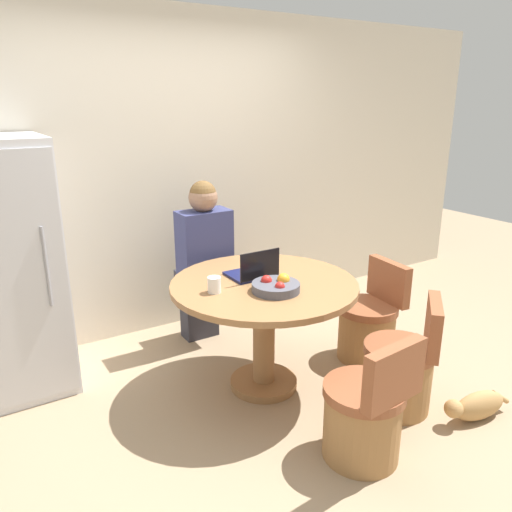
{
  "coord_description": "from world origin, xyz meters",
  "views": [
    {
      "loc": [
        -1.56,
        -2.29,
        1.91
      ],
      "look_at": [
        0.1,
        0.35,
        0.92
      ],
      "focal_mm": 35.0,
      "sensor_mm": 36.0,
      "label": 1
    }
  ],
  "objects_px": {
    "dining_table": "(264,306)",
    "chair_near_camera": "(365,416)",
    "chair_right_side": "(369,326)",
    "chair_near_right_corner": "(401,371)",
    "person_seated": "(203,255)",
    "fruit_bowl": "(276,286)",
    "laptop": "(253,272)",
    "cat": "(476,406)",
    "refrigerator": "(6,269)"
  },
  "relations": [
    {
      "from": "chair_near_camera",
      "to": "laptop",
      "type": "relative_size",
      "value": 2.56
    },
    {
      "from": "dining_table",
      "to": "chair_near_camera",
      "type": "bearing_deg",
      "value": -85.07
    },
    {
      "from": "dining_table",
      "to": "chair_near_camera",
      "type": "height_order",
      "value": "dining_table"
    },
    {
      "from": "chair_near_camera",
      "to": "chair_right_side",
      "type": "relative_size",
      "value": 1.0
    },
    {
      "from": "laptop",
      "to": "dining_table",
      "type": "bearing_deg",
      "value": 96.27
    },
    {
      "from": "fruit_bowl",
      "to": "person_seated",
      "type": "bearing_deg",
      "value": 90.64
    },
    {
      "from": "refrigerator",
      "to": "laptop",
      "type": "relative_size",
      "value": 5.76
    },
    {
      "from": "refrigerator",
      "to": "laptop",
      "type": "xyz_separation_m",
      "value": [
        1.4,
        -0.79,
        -0.04
      ]
    },
    {
      "from": "refrigerator",
      "to": "chair_near_camera",
      "type": "bearing_deg",
      "value": -50.58
    },
    {
      "from": "chair_near_camera",
      "to": "chair_near_right_corner",
      "type": "relative_size",
      "value": 1.0
    },
    {
      "from": "person_seated",
      "to": "laptop",
      "type": "relative_size",
      "value": 4.51
    },
    {
      "from": "chair_right_side",
      "to": "chair_near_right_corner",
      "type": "bearing_deg",
      "value": -21.49
    },
    {
      "from": "chair_near_right_corner",
      "to": "fruit_bowl",
      "type": "relative_size",
      "value": 2.51
    },
    {
      "from": "dining_table",
      "to": "chair_near_camera",
      "type": "relative_size",
      "value": 1.63
    },
    {
      "from": "dining_table",
      "to": "fruit_bowl",
      "type": "bearing_deg",
      "value": -98.26
    },
    {
      "from": "chair_near_camera",
      "to": "chair_right_side",
      "type": "bearing_deg",
      "value": -140.0
    },
    {
      "from": "chair_near_camera",
      "to": "cat",
      "type": "height_order",
      "value": "chair_near_camera"
    },
    {
      "from": "chair_right_side",
      "to": "person_seated",
      "type": "xyz_separation_m",
      "value": [
        -0.93,
        0.91,
        0.47
      ]
    },
    {
      "from": "refrigerator",
      "to": "chair_near_camera",
      "type": "relative_size",
      "value": 2.25
    },
    {
      "from": "chair_near_right_corner",
      "to": "fruit_bowl",
      "type": "height_order",
      "value": "fruit_bowl"
    },
    {
      "from": "dining_table",
      "to": "chair_near_right_corner",
      "type": "xyz_separation_m",
      "value": [
        0.6,
        -0.67,
        -0.34
      ]
    },
    {
      "from": "chair_near_right_corner",
      "to": "laptop",
      "type": "bearing_deg",
      "value": -93.94
    },
    {
      "from": "fruit_bowl",
      "to": "refrigerator",
      "type": "bearing_deg",
      "value": 141.85
    },
    {
      "from": "laptop",
      "to": "person_seated",
      "type": "bearing_deg",
      "value": -88.09
    },
    {
      "from": "chair_near_camera",
      "to": "person_seated",
      "type": "bearing_deg",
      "value": -91.16
    },
    {
      "from": "laptop",
      "to": "cat",
      "type": "bearing_deg",
      "value": 128.93
    },
    {
      "from": "chair_right_side",
      "to": "person_seated",
      "type": "relative_size",
      "value": 0.57
    },
    {
      "from": "chair_near_right_corner",
      "to": "laptop",
      "type": "distance_m",
      "value": 1.14
    },
    {
      "from": "chair_near_right_corner",
      "to": "dining_table",
      "type": "bearing_deg",
      "value": -90.0
    },
    {
      "from": "chair_right_side",
      "to": "refrigerator",
      "type": "bearing_deg",
      "value": -108.21
    },
    {
      "from": "chair_right_side",
      "to": "dining_table",
      "type": "bearing_deg",
      "value": -90.0
    },
    {
      "from": "dining_table",
      "to": "fruit_bowl",
      "type": "relative_size",
      "value": 4.09
    },
    {
      "from": "refrigerator",
      "to": "chair_right_side",
      "type": "xyz_separation_m",
      "value": [
        2.3,
        -0.99,
        -0.59
      ]
    },
    {
      "from": "laptop",
      "to": "cat",
      "type": "xyz_separation_m",
      "value": [
        0.92,
        -1.13,
        -0.71
      ]
    },
    {
      "from": "person_seated",
      "to": "fruit_bowl",
      "type": "height_order",
      "value": "person_seated"
    },
    {
      "from": "chair_near_right_corner",
      "to": "person_seated",
      "type": "height_order",
      "value": "person_seated"
    },
    {
      "from": "refrigerator",
      "to": "cat",
      "type": "height_order",
      "value": "refrigerator"
    },
    {
      "from": "refrigerator",
      "to": "fruit_bowl",
      "type": "xyz_separation_m",
      "value": [
        1.38,
        -1.09,
        -0.04
      ]
    },
    {
      "from": "person_seated",
      "to": "fruit_bowl",
      "type": "xyz_separation_m",
      "value": [
        0.01,
        -1.0,
        0.07
      ]
    },
    {
      "from": "chair_right_side",
      "to": "fruit_bowl",
      "type": "relative_size",
      "value": 2.51
    },
    {
      "from": "fruit_bowl",
      "to": "chair_near_right_corner",
      "type": "bearing_deg",
      "value": -38.26
    },
    {
      "from": "laptop",
      "to": "fruit_bowl",
      "type": "xyz_separation_m",
      "value": [
        -0.01,
        -0.29,
        -0.01
      ]
    },
    {
      "from": "fruit_bowl",
      "to": "dining_table",
      "type": "bearing_deg",
      "value": 81.74
    },
    {
      "from": "refrigerator",
      "to": "person_seated",
      "type": "distance_m",
      "value": 1.38
    },
    {
      "from": "cat",
      "to": "dining_table",
      "type": "bearing_deg",
      "value": -39.04
    },
    {
      "from": "chair_right_side",
      "to": "cat",
      "type": "bearing_deg",
      "value": 5.56
    },
    {
      "from": "refrigerator",
      "to": "chair_near_camera",
      "type": "distance_m",
      "value": 2.41
    },
    {
      "from": "person_seated",
      "to": "cat",
      "type": "height_order",
      "value": "person_seated"
    },
    {
      "from": "chair_near_camera",
      "to": "laptop",
      "type": "xyz_separation_m",
      "value": [
        -0.09,
        1.01,
        0.55
      ]
    },
    {
      "from": "chair_near_camera",
      "to": "fruit_bowl",
      "type": "xyz_separation_m",
      "value": [
        -0.1,
        0.72,
        0.54
      ]
    }
  ]
}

